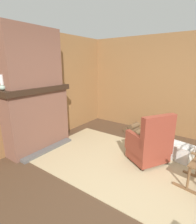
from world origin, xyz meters
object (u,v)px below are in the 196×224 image
firewood_stack (134,129)px  storage_case (47,82)px  laundry_basket (180,152)px  armchair (150,145)px  oil_lamp_vase (2,85)px

firewood_stack → storage_case: size_ratio=2.16×
firewood_stack → laundry_basket: bearing=-30.0°
firewood_stack → armchair: bearing=-54.9°
armchair → firewood_stack: 1.55m
armchair → firewood_stack: (-0.88, 1.25, -0.26)m
laundry_basket → storage_case: bearing=-161.6°
armchair → oil_lamp_vase: 2.96m
oil_lamp_vase → storage_case: oil_lamp_vase is taller
armchair → storage_case: storage_case is taller
armchair → oil_lamp_vase: oil_lamp_vase is taller
oil_lamp_vase → storage_case: bearing=90.0°
laundry_basket → storage_case: size_ratio=2.16×
oil_lamp_vase → storage_case: size_ratio=1.20×
firewood_stack → oil_lamp_vase: size_ratio=1.80×
oil_lamp_vase → laundry_basket: bearing=34.8°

